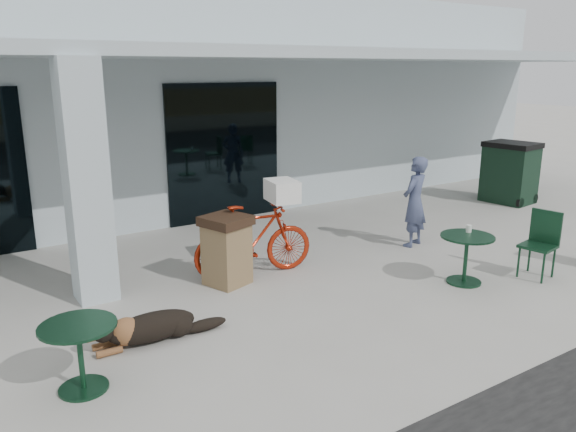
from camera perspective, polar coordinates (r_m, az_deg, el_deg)
ground at (r=6.58m, az=-0.42°, el=-12.09°), size 80.00×80.00×0.00m
building at (r=13.83m, az=-20.19°, el=10.95°), size 22.00×7.00×4.50m
storefront_glass_right at (r=11.21m, az=-6.47°, el=6.41°), size 2.40×0.06×2.70m
column at (r=7.57m, az=-19.80°, el=3.14°), size 0.50×0.50×3.12m
overhang at (r=9.11m, az=-13.27°, el=15.92°), size 22.00×2.80×0.18m
bicycle at (r=8.23m, az=-3.50°, el=-2.43°), size 1.86×0.82×1.08m
laundry_basket at (r=8.20m, az=-0.60°, el=2.59°), size 0.48×0.59×0.31m
dog at (r=6.56m, az=-13.64°, el=-10.74°), size 1.17×0.41×0.39m
cafe_table_near at (r=5.79m, az=-20.31°, el=-13.33°), size 0.78×0.78×0.67m
cafe_table_far at (r=8.36m, az=17.59°, el=-4.21°), size 0.78×0.78×0.70m
cafe_chair_far_b at (r=8.90m, az=24.06°, el=-2.73°), size 0.55×0.52×0.98m
person at (r=9.76m, az=12.74°, el=1.42°), size 0.66×0.54×1.55m
cup_on_table at (r=8.41m, az=17.89°, el=-1.23°), size 0.08×0.08×0.11m
trash_receptacle at (r=7.93m, az=-6.25°, el=-3.48°), size 0.74×0.74×0.99m
wheeled_bin at (r=13.67m, az=21.60°, el=4.15°), size 0.97×1.16×1.37m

